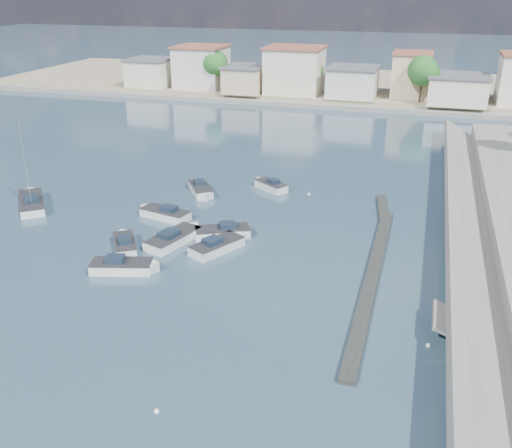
{
  "coord_description": "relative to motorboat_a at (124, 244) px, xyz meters",
  "views": [
    {
      "loc": [
        9.61,
        -28.98,
        20.72
      ],
      "look_at": [
        -3.52,
        14.34,
        1.4
      ],
      "focal_mm": 40.0,
      "sensor_mm": 36.0,
      "label": 1
    }
  ],
  "objects": [
    {
      "name": "far_town",
      "position": [
        24.27,
        67.61,
        4.56
      ],
      "size": [
        113.01,
        12.8,
        8.35
      ],
      "color": "beige",
      "rests_on": "far_shore_land"
    },
    {
      "name": "sailboat",
      "position": [
        -13.77,
        6.15,
        0.03
      ],
      "size": [
        5.83,
        6.51,
        9.0
      ],
      "color": "silver",
      "rests_on": "ground"
    },
    {
      "name": "motorboat_b",
      "position": [
        7.73,
        2.03,
        -0.0
      ],
      "size": [
        3.92,
        5.18,
        1.48
      ],
      "color": "silver",
      "rests_on": "ground"
    },
    {
      "name": "motorboat_f",
      "position": [
        7.69,
        17.86,
        -0.0
      ],
      "size": [
        4.11,
        3.54,
        1.48
      ],
      "color": "silver",
      "rests_on": "ground"
    },
    {
      "name": "motorboat_d",
      "position": [
        6.84,
        4.51,
        -0.0
      ],
      "size": [
        5.18,
        3.88,
        1.48
      ],
      "color": "silver",
      "rests_on": "ground"
    },
    {
      "name": "far_shore_quay",
      "position": [
        13.55,
        61.69,
        0.02
      ],
      "size": [
        160.0,
        2.5,
        0.8
      ],
      "primitive_type": "cube",
      "color": "slate",
      "rests_on": "ground"
    },
    {
      "name": "shore_trees",
      "position": [
        21.9,
        58.8,
        5.84
      ],
      "size": [
        74.56,
        38.32,
        7.92
      ],
      "color": "#38281E",
      "rests_on": "ground"
    },
    {
      "name": "breakwater",
      "position": [
        20.46,
        3.38,
        -0.21
      ],
      "size": [
        2.0,
        31.02,
        0.35
      ],
      "color": "black",
      "rests_on": "ground"
    },
    {
      "name": "motorboat_c",
      "position": [
        0.17,
        7.15,
        0.0
      ],
      "size": [
        5.45,
        2.9,
        1.48
      ],
      "color": "silver",
      "rests_on": "ground"
    },
    {
      "name": "far_shore_land",
      "position": [
        13.55,
        82.69,
        0.32
      ],
      "size": [
        160.0,
        40.0,
        1.4
      ],
      "primitive_type": "cube",
      "color": "gray",
      "rests_on": "ground"
    },
    {
      "name": "motorboat_g",
      "position": [
        1.15,
        14.31,
        0.0
      ],
      "size": [
        4.03,
        4.77,
        1.48
      ],
      "color": "silver",
      "rests_on": "ground"
    },
    {
      "name": "ground",
      "position": [
        13.55,
        30.69,
        -0.38
      ],
      "size": [
        400.0,
        400.0,
        0.0
      ],
      "primitive_type": "plane",
      "color": "#27424F",
      "rests_on": "ground"
    },
    {
      "name": "motorboat_h",
      "position": [
        2.1,
        -3.72,
        -0.0
      ],
      "size": [
        5.33,
        3.06,
        1.48
      ],
      "color": "silver",
      "rests_on": "ground"
    },
    {
      "name": "motorboat_a",
      "position": [
        0.0,
        0.0,
        0.0
      ],
      "size": [
        3.69,
        4.42,
        1.48
      ],
      "color": "silver",
      "rests_on": "ground"
    },
    {
      "name": "mooring_buoys",
      "position": [
        19.12,
        5.16,
        -0.33
      ],
      "size": [
        15.28,
        34.94,
        0.31
      ],
      "color": "white",
      "rests_on": "ground"
    },
    {
      "name": "motorboat_e",
      "position": [
        3.59,
        2.41,
        -0.0
      ],
      "size": [
        3.59,
        6.04,
        1.48
      ],
      "color": "silver",
      "rests_on": "ground"
    }
  ]
}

